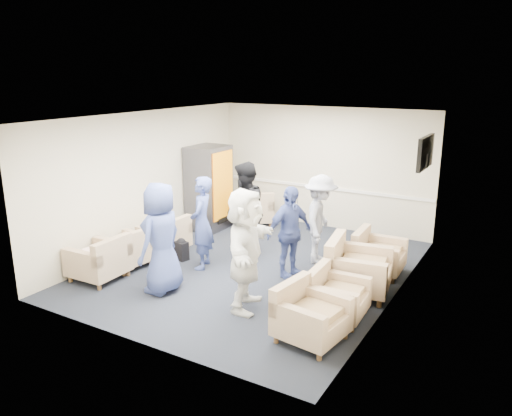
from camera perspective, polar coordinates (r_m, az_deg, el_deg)
The scene contains 25 objects.
floor at distance 9.09m, azimuth -0.11°, elevation -6.82°, with size 6.00×6.00×0.00m, color black.
ceiling at distance 8.45m, azimuth -0.12°, elevation 10.39°, with size 6.00×6.00×0.00m, color silver.
back_wall at distance 11.30m, azimuth 7.62°, elevation 4.60°, with size 5.00×0.02×2.70m, color beige.
front_wall at distance 6.37m, azimuth -13.92°, elevation -4.16°, with size 5.00×0.02×2.70m, color beige.
left_wall at distance 10.14m, azimuth -12.42°, elevation 3.14°, with size 0.02×6.00×2.70m, color beige.
right_wall at distance 7.76m, azimuth 16.03°, elevation -0.82°, with size 0.02×6.00×2.70m, color beige.
chair_rail at distance 11.38m, azimuth 7.50°, elevation 2.36°, with size 4.98×0.04×0.06m, color white.
tv at distance 9.35m, azimuth 18.79°, elevation 6.02°, with size 0.10×1.00×0.58m.
armchair_left_near at distance 8.88m, azimuth -17.31°, elevation -5.83°, with size 0.84×0.84×0.66m.
armchair_left_mid at distance 9.30m, azimuth -14.52°, elevation -4.78°, with size 0.84×0.84×0.62m.
armchair_left_far at distance 9.85m, azimuth -10.19°, elevation -3.36°, with size 0.78×0.78×0.62m.
armchair_right_near at distance 6.72m, azimuth 5.94°, elevation -12.29°, with size 0.91×0.91×0.65m.
armchair_right_midnear at distance 7.35m, azimuth 8.98°, elevation -10.00°, with size 0.80×0.80×0.61m.
armchair_right_midfar at distance 8.13m, azimuth 11.22°, elevation -7.00°, with size 1.09×1.09×0.76m.
armchair_right_far at distance 9.01m, azimuth 13.54°, elevation -5.28°, with size 0.84×0.84×0.65m.
armchair_corner at distance 11.50m, azimuth -0.22°, elevation -0.23°, with size 1.20×1.20×0.69m.
vending_machine at distance 11.15m, azimuth -5.37°, elevation 2.33°, with size 0.76×0.88×1.86m.
backpack at distance 9.49m, azimuth -8.52°, elevation -4.61°, with size 0.29×0.24×0.43m.
pillow at distance 8.82m, azimuth -17.44°, elevation -4.76°, with size 0.47×0.35×0.14m, color white.
person_front_left at distance 8.01m, azimuth -10.79°, elevation -3.40°, with size 0.87×0.57×1.79m, color #3C4C90.
person_mid_left at distance 8.89m, azimuth -6.23°, elevation -1.71°, with size 0.61×0.40×1.67m, color #3C4C90.
person_back_left at distance 9.30m, azimuth -1.31°, elevation -0.34°, with size 0.89×0.69×1.83m, color black.
person_back_right at distance 9.17m, azimuth 7.33°, elevation -1.30°, with size 1.06×0.61×1.65m, color silver.
person_mid_right at distance 8.46m, azimuth 3.83°, elevation -2.79°, with size 0.94×0.39×1.60m, color #3C4C90.
person_front_right at distance 7.29m, azimuth -1.20°, elevation -4.78°, with size 1.71×0.54×1.84m, color white.
Camera 1 is at (4.26, -7.26, 3.43)m, focal length 35.00 mm.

